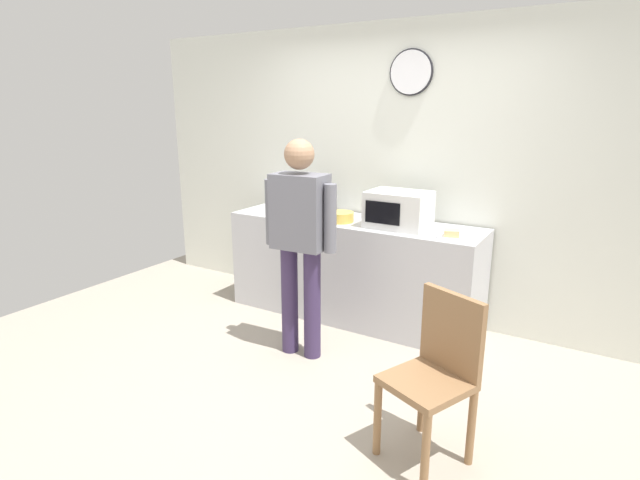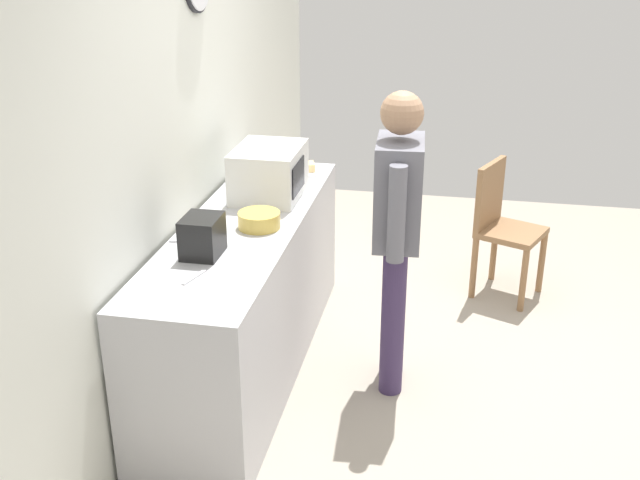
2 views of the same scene
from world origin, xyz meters
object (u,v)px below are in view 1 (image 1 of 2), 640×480
salad_bowl (341,217)px  person_standing (300,233)px  toaster (312,203)px  spoon_utensil (287,211)px  microwave (398,210)px  wooden_chair (436,370)px  sandwich_plate (451,235)px  fork_utensil (332,212)px

salad_bowl → person_standing: 0.74m
toaster → person_standing: person_standing is taller
spoon_utensil → person_standing: 1.13m
microwave → toaster: size_ratio=2.27×
toaster → wooden_chair: bearing=-41.3°
toaster → spoon_utensil: 0.28m
toaster → wooden_chair: toaster is taller
sandwich_plate → person_standing: 1.16m
toaster → person_standing: (0.46, -0.92, -0.03)m
microwave → salad_bowl: 0.52m
fork_utensil → spoon_utensil: same height
fork_utensil → salad_bowl: bearing=-50.2°
sandwich_plate → salad_bowl: size_ratio=1.03×
toaster → person_standing: 1.03m
salad_bowl → wooden_chair: bearing=-45.3°
sandwich_plate → salad_bowl: salad_bowl is taller
microwave → sandwich_plate: microwave is taller
sandwich_plate → microwave: bearing=166.4°
sandwich_plate → toaster: size_ratio=1.07×
toaster → spoon_utensil: size_ratio=1.29×
salad_bowl → fork_utensil: 0.42m
sandwich_plate → fork_utensil: size_ratio=1.38×
sandwich_plate → wooden_chair: size_ratio=0.25×
microwave → wooden_chair: microwave is taller
wooden_chair → toaster: bearing=138.7°
microwave → person_standing: size_ratio=0.30×
fork_utensil → spoon_utensil: (-0.40, -0.19, 0.00)m
sandwich_plate → fork_utensil: (-1.26, 0.36, -0.02)m
salad_bowl → fork_utensil: bearing=129.8°
microwave → wooden_chair: 1.73m
salad_bowl → toaster: (-0.40, 0.18, 0.06)m
microwave → person_standing: 0.93m
salad_bowl → fork_utensil: size_ratio=1.35×
toaster → wooden_chair: 2.36m
wooden_chair → microwave: bearing=120.3°
fork_utensil → wooden_chair: bearing=-46.1°
toaster → spoon_utensil: bearing=-170.2°
person_standing → wooden_chair: bearing=-25.5°
wooden_chair → sandwich_plate: bearing=104.6°
salad_bowl → person_standing: size_ratio=0.14×
sandwich_plate → fork_utensil: sandwich_plate is taller
salad_bowl → person_standing: (0.06, -0.74, 0.02)m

